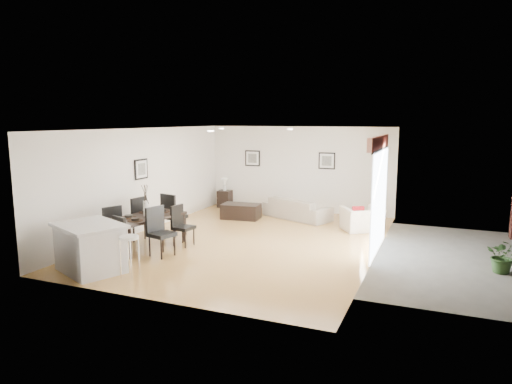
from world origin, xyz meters
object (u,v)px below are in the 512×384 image
at_px(dining_chair_enear, 159,229).
at_px(kitchen_island, 90,247).
at_px(dining_table, 146,219).
at_px(dining_chair_wnear, 110,225).
at_px(dining_chair_wfar, 136,216).
at_px(bar_stool, 129,242).
at_px(armchair, 362,219).
at_px(dining_chair_foot, 172,212).
at_px(sofa, 297,208).
at_px(dining_chair_efar, 181,223).
at_px(dining_chair_head, 115,237).
at_px(side_table, 225,199).
at_px(coffee_table, 241,211).

xyz_separation_m(dining_chair_enear, kitchen_island, (-0.63, -1.39, -0.12)).
height_order(dining_table, kitchen_island, kitchen_island).
xyz_separation_m(dining_chair_wnear, dining_chair_wfar, (0.01, 0.91, 0.03)).
relative_size(kitchen_island, bar_stool, 2.07).
bearing_deg(bar_stool, armchair, 57.22).
bearing_deg(dining_chair_foot, sofa, -112.67).
relative_size(dining_chair_efar, dining_chair_head, 1.02).
distance_m(dining_table, dining_chair_efar, 0.79).
bearing_deg(side_table, dining_chair_head, -85.14).
height_order(dining_chair_wfar, kitchen_island, dining_chair_wfar).
relative_size(dining_chair_head, side_table, 1.65).
height_order(side_table, kitchen_island, kitchen_island).
xyz_separation_m(armchair, kitchen_island, (-4.33, -5.28, 0.16)).
height_order(dining_table, dining_chair_efar, dining_chair_efar).
xyz_separation_m(dining_chair_foot, kitchen_island, (0.02, -2.91, -0.13)).
bearing_deg(dining_chair_wfar, sofa, 151.60).
relative_size(armchair, coffee_table, 0.88).
relative_size(sofa, side_table, 3.72).
xyz_separation_m(dining_chair_wfar, dining_chair_efar, (1.25, 0.02, -0.07)).
xyz_separation_m(dining_chair_efar, kitchen_island, (-0.64, -2.27, -0.06)).
xyz_separation_m(armchair, coffee_table, (-3.58, 0.16, -0.10)).
height_order(dining_chair_wnear, coffee_table, dining_chair_wnear).
relative_size(dining_chair_wfar, bar_stool, 1.35).
xyz_separation_m(dining_chair_head, coffee_table, (0.72, 4.74, -0.30)).
distance_m(dining_chair_wfar, coffee_table, 3.50).
relative_size(sofa, bar_stool, 2.65).
relative_size(dining_chair_enear, coffee_table, 0.97).
bearing_deg(dining_chair_efar, dining_table, 132.01).
xyz_separation_m(armchair, bar_stool, (-3.40, -5.28, 0.36)).
relative_size(dining_chair_foot, coffee_table, 0.99).
bearing_deg(armchair, dining_chair_wfar, -1.82).
xyz_separation_m(dining_chair_wnear, dining_chair_head, (0.65, -0.63, -0.05)).
bearing_deg(dining_chair_efar, dining_chair_foot, 51.73).
height_order(dining_chair_enear, dining_chair_efar, dining_chair_enear).
xyz_separation_m(armchair, dining_chair_wfar, (-4.94, -3.04, 0.28)).
distance_m(dining_chair_wfar, dining_chair_enear, 1.51).
xyz_separation_m(dining_table, coffee_table, (0.74, 3.63, -0.45)).
xyz_separation_m(sofa, dining_chair_wfar, (-2.90, -3.84, 0.29)).
relative_size(sofa, kitchen_island, 1.28).
bearing_deg(dining_chair_foot, dining_chair_efar, 148.71).
xyz_separation_m(coffee_table, side_table, (-1.25, 1.44, 0.06)).
bearing_deg(coffee_table, dining_chair_wfar, -119.08).
height_order(dining_chair_efar, dining_chair_head, dining_chair_efar).
relative_size(dining_table, kitchen_island, 1.17).
height_order(sofa, armchair, armchair).
bearing_deg(bar_stool, kitchen_island, -180.00).
height_order(sofa, side_table, sofa).
distance_m(dining_chair_wfar, dining_chair_head, 1.67).
height_order(armchair, bar_stool, bar_stool).
relative_size(dining_table, dining_chair_head, 2.06).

